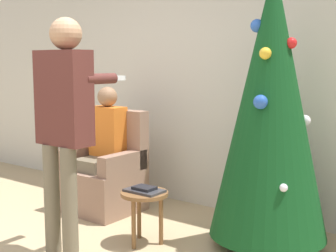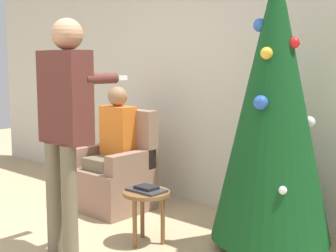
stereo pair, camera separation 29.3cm
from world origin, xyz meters
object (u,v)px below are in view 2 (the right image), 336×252
Objects in this scene: christmas_tree at (274,104)px; armchair at (115,175)px; person_seated at (113,143)px; side_stool at (147,200)px; person_standing at (65,114)px.

armchair is (-1.74, -0.08, -0.83)m from christmas_tree.
christmas_tree reaches higher than armchair.
christmas_tree is at bearing 2.74° from armchair.
person_seated is at bearing -176.29° from christmas_tree.
armchair is 2.29× the size of side_stool.
armchair is 1.02m from side_stool.
person_standing is at bearing -117.95° from side_stool.
person_standing is (0.61, -1.00, 0.42)m from person_seated.
side_stool is (-0.83, -0.55, -0.81)m from christmas_tree.
christmas_tree is 1.80× the size of person_seated.
side_stool is at bearing -146.34° from christmas_tree.
person_seated reaches higher than side_stool.
person_standing is at bearing -58.64° from person_seated.
christmas_tree is 1.93m from armchair.
armchair is 0.34m from person_seated.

